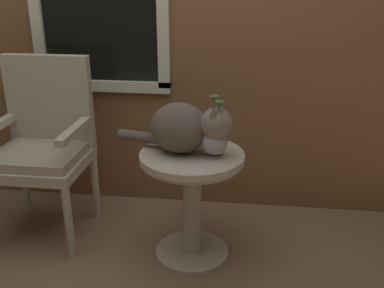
% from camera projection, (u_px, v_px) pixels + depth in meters
% --- Properties ---
extents(ground_plane, '(6.00, 6.00, 0.00)m').
position_uv_depth(ground_plane, '(136.00, 264.00, 2.33)').
color(ground_plane, '#7F6047').
extents(back_wall, '(4.00, 0.07, 2.60)m').
position_uv_depth(back_wall, '(155.00, 1.00, 2.57)').
color(back_wall, brown).
rests_on(back_wall, ground_plane).
extents(wicker_side_table, '(0.53, 0.53, 0.60)m').
position_uv_depth(wicker_side_table, '(192.00, 186.00, 2.26)').
color(wicker_side_table, '#B2A893').
rests_on(wicker_side_table, ground_plane).
extents(wicker_chair, '(0.51, 0.48, 1.02)m').
position_uv_depth(wicker_chair, '(43.00, 140.00, 2.49)').
color(wicker_chair, '#B2A893').
rests_on(wicker_chair, ground_plane).
extents(cat, '(0.60, 0.32, 0.27)m').
position_uv_depth(cat, '(184.00, 127.00, 2.16)').
color(cat, brown).
rests_on(cat, wicker_side_table).
extents(pewter_vase_with_ivy, '(0.13, 0.13, 0.30)m').
position_uv_depth(pewter_vase_with_ivy, '(215.00, 138.00, 2.12)').
color(pewter_vase_with_ivy, '#99999E').
rests_on(pewter_vase_with_ivy, wicker_side_table).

